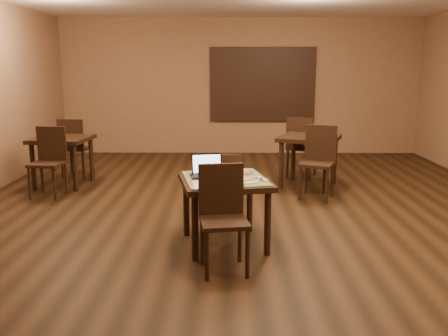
{
  "coord_description": "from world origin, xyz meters",
  "views": [
    {
      "loc": [
        -0.28,
        -5.76,
        1.94
      ],
      "look_at": [
        -0.32,
        -0.67,
        0.85
      ],
      "focal_mm": 38.0,
      "sensor_mm": 36.0,
      "label": 1
    }
  ],
  "objects_px": {
    "other_table_b": "(62,145)",
    "other_table_b_chair_far": "(74,144)",
    "chair_main_far": "(225,185)",
    "tiled_table": "(225,187)",
    "laptop": "(207,170)",
    "other_table_a_chair_far": "(301,144)",
    "other_table_a_chair_near": "(319,157)",
    "pizza_pan": "(235,173)",
    "chair_main_near": "(223,211)",
    "other_table_b_chair_near": "(49,157)",
    "other_table_a": "(309,145)"
  },
  "relations": [
    {
      "from": "other_table_a_chair_far",
      "to": "other_table_a_chair_near",
      "type": "bearing_deg",
      "value": 116.54
    },
    {
      "from": "chair_main_far",
      "to": "laptop",
      "type": "bearing_deg",
      "value": 67.78
    },
    {
      "from": "chair_main_near",
      "to": "other_table_b_chair_far",
      "type": "distance_m",
      "value": 4.73
    },
    {
      "from": "other_table_a_chair_far",
      "to": "other_table_b",
      "type": "relative_size",
      "value": 1.15
    },
    {
      "from": "chair_main_near",
      "to": "other_table_b_chair_far",
      "type": "relative_size",
      "value": 0.97
    },
    {
      "from": "chair_main_far",
      "to": "other_table_b_chair_far",
      "type": "bearing_deg",
      "value": -45.47
    },
    {
      "from": "laptop",
      "to": "pizza_pan",
      "type": "relative_size",
      "value": 0.96
    },
    {
      "from": "pizza_pan",
      "to": "laptop",
      "type": "bearing_deg",
      "value": -156.99
    },
    {
      "from": "tiled_table",
      "to": "other_table_b_chair_far",
      "type": "relative_size",
      "value": 1.03
    },
    {
      "from": "other_table_b_chair_far",
      "to": "other_table_b",
      "type": "bearing_deg",
      "value": 96.16
    },
    {
      "from": "other_table_a",
      "to": "other_table_b",
      "type": "distance_m",
      "value": 4.05
    },
    {
      "from": "chair_main_far",
      "to": "other_table_a_chair_far",
      "type": "distance_m",
      "value": 2.97
    },
    {
      "from": "other_table_b",
      "to": "other_table_b_chair_near",
      "type": "relative_size",
      "value": 0.9
    },
    {
      "from": "pizza_pan",
      "to": "other_table_a",
      "type": "xyz_separation_m",
      "value": [
        1.24,
        2.39,
        -0.07
      ]
    },
    {
      "from": "other_table_b",
      "to": "other_table_b_chair_far",
      "type": "bearing_deg",
      "value": 96.16
    },
    {
      "from": "other_table_a",
      "to": "tiled_table",
      "type": "bearing_deg",
      "value": -94.08
    },
    {
      "from": "other_table_a_chair_near",
      "to": "other_table_a_chair_far",
      "type": "xyz_separation_m",
      "value": [
        -0.07,
        1.28,
        0.0
      ]
    },
    {
      "from": "other_table_a_chair_far",
      "to": "other_table_b",
      "type": "xyz_separation_m",
      "value": [
        -4.01,
        -0.6,
        0.06
      ]
    },
    {
      "from": "pizza_pan",
      "to": "other_table_b",
      "type": "bearing_deg",
      "value": 139.15
    },
    {
      "from": "tiled_table",
      "to": "other_table_b_chair_far",
      "type": "distance_m",
      "value": 4.25
    },
    {
      "from": "chair_main_near",
      "to": "chair_main_far",
      "type": "bearing_deg",
      "value": 80.02
    },
    {
      "from": "chair_main_far",
      "to": "other_table_b_chair_near",
      "type": "bearing_deg",
      "value": -29.07
    },
    {
      "from": "pizza_pan",
      "to": "other_table_a_chair_near",
      "type": "xyz_separation_m",
      "value": [
        1.27,
        1.75,
        -0.16
      ]
    },
    {
      "from": "chair_main_far",
      "to": "laptop",
      "type": "relative_size",
      "value": 2.44
    },
    {
      "from": "laptop",
      "to": "other_table_b_chair_far",
      "type": "distance_m",
      "value": 4.05
    },
    {
      "from": "other_table_b_chair_near",
      "to": "chair_main_near",
      "type": "bearing_deg",
      "value": -39.67
    },
    {
      "from": "pizza_pan",
      "to": "other_table_a_chair_near",
      "type": "distance_m",
      "value": 2.17
    },
    {
      "from": "other_table_a_chair_near",
      "to": "other_table_b_chair_near",
      "type": "bearing_deg",
      "value": -157.7
    },
    {
      "from": "tiled_table",
      "to": "chair_main_far",
      "type": "bearing_deg",
      "value": 78.28
    },
    {
      "from": "chair_main_far",
      "to": "laptop",
      "type": "height_order",
      "value": "laptop"
    },
    {
      "from": "other_table_a_chair_near",
      "to": "other_table_b_chair_near",
      "type": "xyz_separation_m",
      "value": [
        -4.08,
        0.06,
        -0.02
      ]
    },
    {
      "from": "other_table_b_chair_near",
      "to": "tiled_table",
      "type": "bearing_deg",
      "value": -32.15
    },
    {
      "from": "other_table_b_chair_near",
      "to": "laptop",
      "type": "bearing_deg",
      "value": -32.86
    },
    {
      "from": "laptop",
      "to": "pizza_pan",
      "type": "xyz_separation_m",
      "value": [
        0.32,
        0.14,
        -0.06
      ]
    },
    {
      "from": "other_table_b",
      "to": "laptop",
      "type": "bearing_deg",
      "value": -40.5
    },
    {
      "from": "chair_main_far",
      "to": "pizza_pan",
      "type": "bearing_deg",
      "value": 106.57
    },
    {
      "from": "laptop",
      "to": "chair_main_far",
      "type": "bearing_deg",
      "value": 56.48
    },
    {
      "from": "chair_main_far",
      "to": "other_table_b",
      "type": "distance_m",
      "value": 3.39
    },
    {
      "from": "chair_main_near",
      "to": "other_table_b_chair_far",
      "type": "xyz_separation_m",
      "value": [
        -2.68,
        3.89,
        0.02
      ]
    },
    {
      "from": "chair_main_near",
      "to": "pizza_pan",
      "type": "relative_size",
      "value": 2.57
    },
    {
      "from": "tiled_table",
      "to": "other_table_a_chair_far",
      "type": "relative_size",
      "value": 1.0
    },
    {
      "from": "laptop",
      "to": "other_table_b_chair_far",
      "type": "bearing_deg",
      "value": 116.02
    },
    {
      "from": "chair_main_far",
      "to": "other_table_a",
      "type": "bearing_deg",
      "value": -124.78
    },
    {
      "from": "tiled_table",
      "to": "other_table_b",
      "type": "relative_size",
      "value": 1.15
    },
    {
      "from": "laptop",
      "to": "other_table_a_chair_far",
      "type": "xyz_separation_m",
      "value": [
        1.52,
        3.17,
        -0.21
      ]
    },
    {
      "from": "other_table_b_chair_far",
      "to": "other_table_b_chair_near",
      "type": "bearing_deg",
      "value": 96.16
    },
    {
      "from": "chair_main_near",
      "to": "pizza_pan",
      "type": "bearing_deg",
      "value": 71.78
    },
    {
      "from": "tiled_table",
      "to": "other_table_b_chair_near",
      "type": "distance_m",
      "value": 3.38
    },
    {
      "from": "laptop",
      "to": "other_table_b_chair_near",
      "type": "height_order",
      "value": "other_table_b_chair_near"
    },
    {
      "from": "other_table_a",
      "to": "chair_main_near",
      "type": "bearing_deg",
      "value": -89.73
    }
  ]
}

